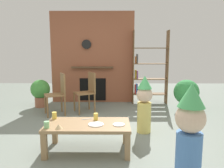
# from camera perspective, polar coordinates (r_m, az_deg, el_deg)

# --- Properties ---
(ground_plane) EXTENTS (12.00, 12.00, 0.00)m
(ground_plane) POSITION_cam_1_polar(r_m,az_deg,el_deg) (3.58, -2.54, -13.97)
(ground_plane) COLOR gray
(brick_fireplace_feature) EXTENTS (2.20, 0.28, 2.40)m
(brick_fireplace_feature) POSITION_cam_1_polar(r_m,az_deg,el_deg) (5.93, -5.06, 6.81)
(brick_fireplace_feature) COLOR #935138
(brick_fireplace_feature) RESTS_ON ground_plane
(bookshelf) EXTENTS (0.90, 0.28, 1.90)m
(bookshelf) POSITION_cam_1_polar(r_m,az_deg,el_deg) (5.79, 9.30, 3.44)
(bookshelf) COLOR brown
(bookshelf) RESTS_ON ground_plane
(coffee_table) EXTENTS (1.15, 0.59, 0.39)m
(coffee_table) POSITION_cam_1_polar(r_m,az_deg,el_deg) (3.07, -6.31, -11.27)
(coffee_table) COLOR #9E7A51
(coffee_table) RESTS_ON ground_plane
(paper_cup_near_left) EXTENTS (0.06, 0.06, 0.10)m
(paper_cup_near_left) POSITION_cam_1_polar(r_m,az_deg,el_deg) (3.17, -4.26, -8.50)
(paper_cup_near_left) COLOR #F2CC4C
(paper_cup_near_left) RESTS_ON coffee_table
(paper_cup_near_right) EXTENTS (0.07, 0.07, 0.09)m
(paper_cup_near_right) POSITION_cam_1_polar(r_m,az_deg,el_deg) (2.97, -16.72, -10.15)
(paper_cup_near_right) COLOR #8CD18C
(paper_cup_near_right) RESTS_ON coffee_table
(paper_cup_center) EXTENTS (0.07, 0.07, 0.10)m
(paper_cup_center) POSITION_cam_1_polar(r_m,az_deg,el_deg) (3.33, -14.81, -7.94)
(paper_cup_center) COLOR #F2CC4C
(paper_cup_center) RESTS_ON coffee_table
(paper_plate_front) EXTENTS (0.16, 0.16, 0.01)m
(paper_plate_front) POSITION_cam_1_polar(r_m,az_deg,el_deg) (2.97, 1.77, -10.54)
(paper_plate_front) COLOR white
(paper_plate_front) RESTS_ON coffee_table
(paper_plate_rear) EXTENTS (0.21, 0.21, 0.01)m
(paper_plate_rear) POSITION_cam_1_polar(r_m,az_deg,el_deg) (2.98, -4.22, -10.47)
(paper_plate_rear) COLOR white
(paper_plate_rear) RESTS_ON coffee_table
(birthday_cake_slice) EXTENTS (0.10, 0.10, 0.06)m
(birthday_cake_slice) POSITION_cam_1_polar(r_m,az_deg,el_deg) (2.90, -13.74, -10.72)
(birthday_cake_slice) COLOR #EAC68C
(birthday_cake_slice) RESTS_ON coffee_table
(table_fork) EXTENTS (0.15, 0.06, 0.01)m
(table_fork) POSITION_cam_1_polar(r_m,az_deg,el_deg) (3.23, -6.55, -9.08)
(table_fork) COLOR silver
(table_fork) RESTS_ON coffee_table
(child_with_cone_hat) EXTENTS (0.30, 0.30, 1.07)m
(child_with_cone_hat) POSITION_cam_1_polar(r_m,az_deg,el_deg) (2.35, 19.61, -12.02)
(child_with_cone_hat) COLOR #4C7FC6
(child_with_cone_hat) RESTS_ON ground_plane
(child_in_pink) EXTENTS (0.27, 0.27, 0.97)m
(child_in_pink) POSITION_cam_1_polar(r_m,az_deg,el_deg) (3.72, 8.44, -4.87)
(child_in_pink) COLOR #E0CC66
(child_in_pink) RESTS_ON ground_plane
(dining_chair_left) EXTENTS (0.53, 0.53, 0.90)m
(dining_chair_left) POSITION_cam_1_polar(r_m,az_deg,el_deg) (4.87, -13.74, -1.86)
(dining_chair_left) COLOR olive
(dining_chair_left) RESTS_ON ground_plane
(dining_chair_middle) EXTENTS (0.54, 0.54, 0.90)m
(dining_chair_middle) POSITION_cam_1_polar(r_m,az_deg,el_deg) (4.97, -6.28, -1.45)
(dining_chair_middle) COLOR olive
(dining_chair_middle) RESTS_ON ground_plane
(potted_plant_tall) EXTENTS (0.57, 0.57, 0.73)m
(potted_plant_tall) POSITION_cam_1_polar(r_m,az_deg,el_deg) (5.30, 18.85, -2.17)
(potted_plant_tall) COLOR beige
(potted_plant_tall) RESTS_ON ground_plane
(potted_plant_short) EXTENTS (0.47, 0.47, 0.68)m
(potted_plant_short) POSITION_cam_1_polar(r_m,az_deg,el_deg) (5.67, -18.19, -1.81)
(potted_plant_short) COLOR #9E5B42
(potted_plant_short) RESTS_ON ground_plane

